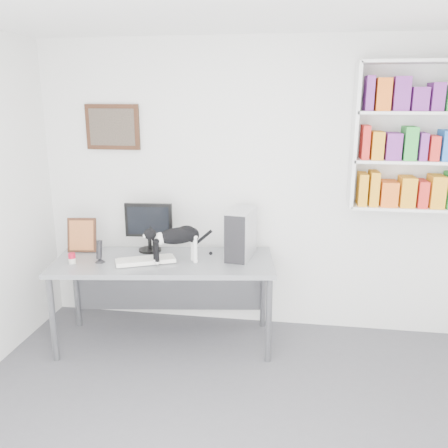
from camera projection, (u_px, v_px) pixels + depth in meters
The scene contains 11 objects.
room at pixel (212, 257), 2.52m from camera, with size 4.01×4.01×2.70m.
bookshelf at pixel (416, 137), 3.95m from camera, with size 1.03×0.28×1.24m, color white.
wall_art at pixel (113, 127), 4.45m from camera, with size 0.52×0.04×0.42m, color #462316.
desk at pixel (165, 302), 4.25m from camera, with size 1.91×0.74×0.80m, color slate.
monitor at pixel (149, 227), 4.33m from camera, with size 0.43×0.21×0.46m, color black.
keyboard at pixel (145, 260), 4.07m from camera, with size 0.50×0.19×0.04m, color white.
pc_tower at pixel (241, 234), 4.17m from camera, with size 0.19×0.43×0.43m, color silver.
speaker at pixel (99, 251), 4.06m from camera, with size 0.09×0.09×0.20m, color black.
leaning_print at pixel (82, 234), 4.33m from camera, with size 0.26×0.10×0.32m, color #462316.
soup_can at pixel (72, 258), 4.05m from camera, with size 0.06×0.06×0.09m, color red.
cat at pixel (177, 245), 4.01m from camera, with size 0.54×0.14×0.33m, color black, non-canonical shape.
Camera 1 is at (0.42, -2.35, 2.18)m, focal length 38.00 mm.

